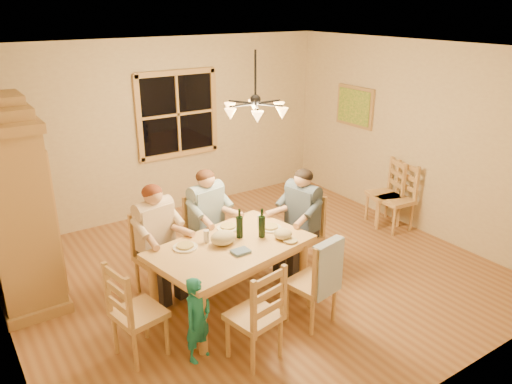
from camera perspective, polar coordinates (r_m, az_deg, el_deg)
floor at (r=6.29m, az=-0.06°, el=-9.32°), size 5.50×5.50×0.00m
ceiling at (r=5.46m, az=-0.07°, el=15.97°), size 5.50×5.00×0.02m
wall_back at (r=7.86m, az=-10.31°, el=7.19°), size 5.50×0.02×2.70m
wall_right at (r=7.55m, az=17.67°, el=5.98°), size 0.02×5.00×2.70m
window at (r=7.86m, az=-8.96°, el=8.78°), size 1.30×0.06×1.30m
painting at (r=8.25m, az=11.21°, el=9.55°), size 0.06×0.78×0.64m
chandelier at (r=5.55m, az=-0.07°, el=9.55°), size 0.77×0.68×0.71m
armoire at (r=6.05m, az=-25.87°, el=-1.72°), size 0.66×1.40×2.30m
dining_table at (r=5.37m, az=-2.90°, el=-7.01°), size 1.82×1.30×0.76m
chair_far_left at (r=5.88m, az=-11.05°, el=-8.70°), size 0.51×0.49×0.99m
chair_far_right at (r=6.25m, az=-5.43°, el=-6.47°), size 0.51×0.49×0.99m
chair_near_left at (r=4.84m, az=-0.23°, el=-15.46°), size 0.51×0.49×0.99m
chair_near_right at (r=5.34m, az=6.30°, el=-11.68°), size 0.51×0.49×0.99m
chair_end_left at (r=4.99m, az=-13.09°, el=-14.78°), size 0.49×0.51×0.99m
chair_end_right at (r=6.27m, az=5.09°, el=-6.39°), size 0.49×0.51×0.99m
adult_woman at (r=5.64m, az=-11.43°, el=-3.94°), size 0.45×0.48×0.87m
adult_plaid_man at (r=6.03m, az=-5.60°, el=-1.93°), size 0.45×0.48×0.87m
adult_slate_man at (r=6.04m, az=5.25°, el=-1.85°), size 0.48×0.45×0.87m
towel at (r=5.04m, az=8.15°, el=-8.66°), size 0.39×0.17×0.58m
wine_bottle_a at (r=5.41m, az=-1.89°, el=-3.61°), size 0.08×0.08×0.33m
wine_bottle_b at (r=5.42m, az=0.68°, el=-3.55°), size 0.08×0.08×0.33m
plate_woman at (r=5.30m, az=-8.09°, el=-6.27°), size 0.26×0.26×0.02m
plate_plaid at (r=5.69m, az=-3.20°, el=-4.10°), size 0.26×0.26×0.02m
plate_slate at (r=5.67m, az=1.63°, el=-4.14°), size 0.26×0.26×0.02m
wine_glass_a at (r=5.37m, az=-5.68°, el=-5.05°), size 0.06×0.06×0.14m
wine_glass_b at (r=5.70m, az=0.48°, el=-3.34°), size 0.06×0.06×0.14m
cap at (r=5.44m, az=3.08°, el=-4.79°), size 0.20×0.20×0.11m
napkin at (r=5.15m, az=-1.76°, el=-6.82°), size 0.20×0.17×0.03m
cloth_bundle at (r=5.30m, az=-3.80°, el=-5.23°), size 0.28×0.22×0.15m
child at (r=4.78m, az=-6.67°, el=-14.27°), size 0.37×0.31×0.85m
chair_spare_front at (r=7.64m, az=15.54°, el=-1.94°), size 0.46×0.47×0.99m
chair_spare_back at (r=7.77m, az=14.31°, el=-1.42°), size 0.54×0.55×0.99m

